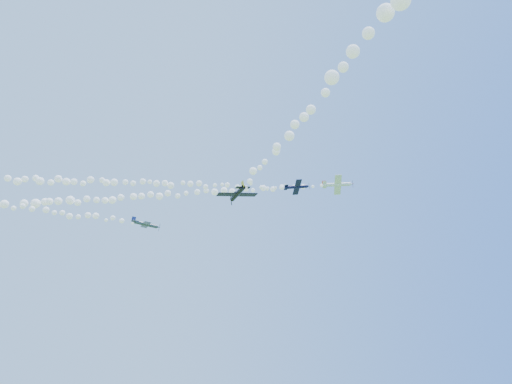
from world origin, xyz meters
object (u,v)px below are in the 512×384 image
object	(u,v)px
plane_navy	(297,187)
plane_black	(237,194)
plane_grey	(146,224)
plane_white	(338,184)

from	to	relation	value
plane_navy	plane_black	bearing A→B (deg)	-120.26
plane_grey	plane_navy	bearing A→B (deg)	-22.86
plane_navy	plane_black	xyz separation A→B (m)	(-20.00, -20.83, -14.67)
plane_navy	plane_grey	bearing A→B (deg)	176.75
plane_white	plane_navy	world-z (taller)	plane_white
plane_white	plane_black	xyz separation A→B (m)	(-30.49, -20.15, -16.62)
plane_navy	plane_grey	size ratio (longest dim) A/B	0.97
plane_white	plane_grey	xyz separation A→B (m)	(-43.58, 10.68, -11.64)
plane_white	plane_grey	bearing A→B (deg)	-169.23
plane_navy	plane_white	bearing A→B (deg)	9.86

